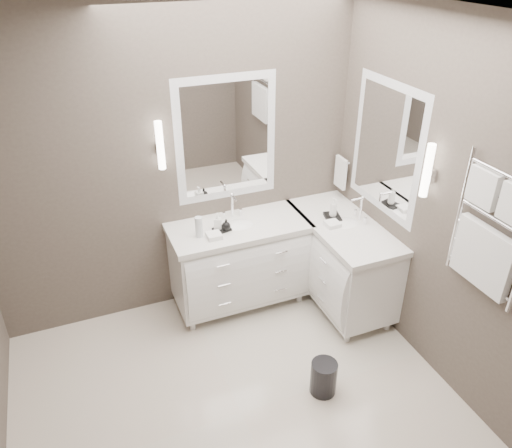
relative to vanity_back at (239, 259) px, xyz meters
name	(u,v)px	position (x,y,z in m)	size (l,w,h in m)	color
floor	(241,413)	(-0.45, -1.23, -0.49)	(3.20, 3.00, 0.01)	beige
ceiling	(233,21)	(-0.45, -1.23, 2.22)	(3.20, 3.00, 0.01)	white
wall_back	(176,168)	(-0.45, 0.28, 0.86)	(3.20, 0.01, 2.70)	#4F463F
wall_right	(451,213)	(1.15, -1.23, 0.86)	(0.01, 3.00, 2.70)	#4F463F
vanity_back	(239,259)	(0.00, 0.00, 0.00)	(1.24, 0.59, 0.97)	white
vanity_right	(341,257)	(0.88, -0.33, 0.00)	(0.59, 1.24, 0.97)	white
mirror_back	(226,139)	(0.00, 0.26, 1.06)	(0.90, 0.02, 1.10)	white
mirror_right	(386,148)	(1.14, -0.43, 1.06)	(0.02, 0.90, 1.10)	white
sconce_back	(160,146)	(-0.58, 0.20, 1.11)	(0.06, 0.06, 0.40)	white
sconce_right	(427,172)	(1.08, -1.01, 1.11)	(0.06, 0.06, 0.40)	white
towel_bar_corner	(341,172)	(1.09, 0.13, 0.63)	(0.03, 0.22, 0.30)	white
towel_ladder	(489,237)	(1.10, -1.63, 0.91)	(0.06, 0.58, 0.90)	white
waste_bin	(323,377)	(0.21, -1.26, -0.34)	(0.20, 0.20, 0.28)	black
amenity_tray_back	(222,229)	(-0.17, -0.04, 0.38)	(0.14, 0.11, 0.02)	black
amenity_tray_right	(333,217)	(0.82, -0.21, 0.38)	(0.13, 0.18, 0.03)	black
water_bottle	(199,227)	(-0.37, -0.06, 0.46)	(0.06, 0.06, 0.18)	silver
soap_bottle_a	(218,221)	(-0.20, -0.02, 0.46)	(0.06, 0.07, 0.14)	white
soap_bottle_b	(226,224)	(-0.14, -0.07, 0.43)	(0.08, 0.08, 0.10)	black
soap_bottle_c	(333,207)	(0.82, -0.21, 0.48)	(0.07, 0.07, 0.17)	white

